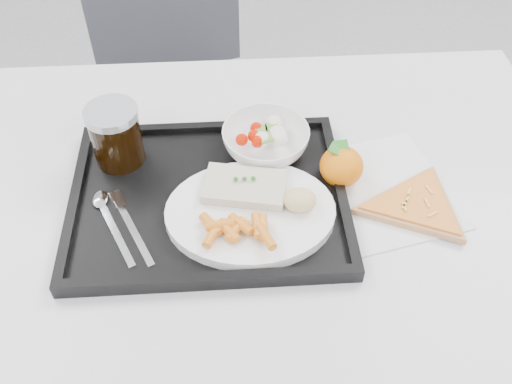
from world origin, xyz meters
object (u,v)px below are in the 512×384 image
Objects in this scene: tangerine at (341,166)px; pizza_slice at (416,205)px; tray at (209,198)px; salad_bowl at (266,141)px; cola_glass at (116,134)px; dinner_plate at (250,212)px; chair at (168,72)px; table at (239,221)px.

tangerine is 0.14m from pizza_slice.
tray is at bearing -171.29° from tangerine.
salad_bowl is 0.28m from pizza_slice.
salad_bowl is at bearing 1.00° from cola_glass.
dinner_plate is 0.16m from salad_bowl.
salad_bowl is (0.22, -0.58, 0.25)m from chair.
tray reaches higher than pizza_slice.
dinner_plate is at bearing -34.04° from cola_glass.
pizza_slice is at bearing -31.10° from salad_bowl.
chair is at bearing 118.21° from tangerine.
dinner_plate is 0.27m from cola_glass.
dinner_plate is 2.87× the size of tangerine.
cola_glass is at bearing 164.28° from pizza_slice.
tangerine reaches higher than pizza_slice.
chair is 0.79m from dinner_plate.
table is 0.15m from salad_bowl.
salad_bowl is (0.04, 0.15, 0.01)m from dinner_plate.
table is 2.67× the size of tray.
chair reaches higher than cola_glass.
tray is at bearing -79.85° from chair.
tangerine is (0.12, -0.07, -0.00)m from salad_bowl.
chair is at bearing 111.20° from salad_bowl.
pizza_slice is (0.46, -0.72, 0.22)m from chair.
cola_glass is 1.15× the size of tangerine.
salad_bowl is at bearing 150.63° from tangerine.
tray is at bearing 173.42° from pizza_slice.
table is 0.11m from dinner_plate.
dinner_plate is at bearing -36.28° from tray.
salad_bowl is 1.41× the size of cola_glass.
pizza_slice is at bearing -32.90° from tangerine.
chair is at bearing 122.60° from pizza_slice.
chair reaches higher than table.
table is 0.30m from pizza_slice.
dinner_plate is (0.02, -0.06, 0.09)m from table.
cola_glass reaches higher than dinner_plate.
salad_bowl reaches higher than table.
table is at bearing -119.99° from salad_bowl.
chair is 0.67m from salad_bowl.
salad_bowl is 0.14m from tangerine.
dinner_plate is (0.19, -0.73, 0.24)m from chair.
tangerine is at bearing -61.79° from chair.
tray is 0.19m from cola_glass.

